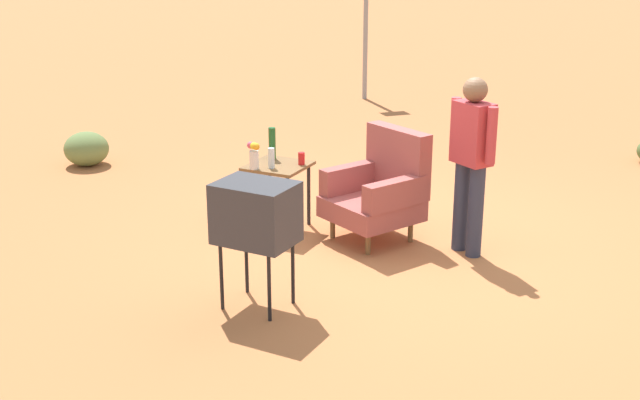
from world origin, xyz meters
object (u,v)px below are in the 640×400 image
at_px(side_table, 278,174).
at_px(road_sign, 366,18).
at_px(armchair, 380,189).
at_px(bottle_wine_green, 272,143).
at_px(soda_can_red, 301,159).
at_px(tv_on_stand, 256,214).
at_px(flower_vase, 254,154).
at_px(person_standing, 471,155).
at_px(bottle_short_clear, 271,158).

height_order(side_table, road_sign, road_sign).
bearing_deg(road_sign, armchair, -65.72).
relative_size(road_sign, bottle_wine_green, 7.63).
xyz_separation_m(road_sign, soda_can_red, (1.97, -6.24, -0.66)).
xyz_separation_m(side_table, road_sign, (-1.76, 6.34, 0.82)).
distance_m(road_sign, bottle_wine_green, 6.41).
xyz_separation_m(tv_on_stand, soda_can_red, (-0.50, 1.75, -0.06)).
relative_size(armchair, side_table, 1.60).
distance_m(soda_can_red, flower_vase, 0.49).
relative_size(armchair, person_standing, 0.65).
bearing_deg(bottle_wine_green, soda_can_red, -9.75).
relative_size(soda_can_red, bottle_wine_green, 0.38).
height_order(tv_on_stand, person_standing, person_standing).
distance_m(side_table, flower_vase, 0.37).
bearing_deg(person_standing, road_sign, 120.66).
distance_m(road_sign, flower_vase, 6.80).
bearing_deg(side_table, armchair, 10.50).
height_order(side_table, person_standing, person_standing).
xyz_separation_m(armchair, flower_vase, (-1.14, -0.43, 0.31)).
xyz_separation_m(person_standing, flower_vase, (-2.01, -0.43, -0.13)).
bearing_deg(flower_vase, person_standing, 11.96).
height_order(armchair, tv_on_stand, armchair).
bearing_deg(flower_vase, bottle_wine_green, 93.04).
xyz_separation_m(side_table, tv_on_stand, (0.71, -1.65, 0.22)).
relative_size(tv_on_stand, soda_can_red, 8.44).
height_order(bottle_short_clear, bottle_wine_green, bottle_wine_green).
bearing_deg(armchair, soda_can_red, -173.78).
bearing_deg(soda_can_red, armchair, 6.22).
height_order(armchair, bottle_wine_green, armchair).
height_order(person_standing, bottle_wine_green, person_standing).
relative_size(bottle_short_clear, flower_vase, 0.75).
xyz_separation_m(tv_on_stand, flower_vase, (-0.84, 1.41, 0.03)).
bearing_deg(bottle_short_clear, road_sign, 105.28).
height_order(side_table, bottle_wine_green, bottle_wine_green).
distance_m(bottle_short_clear, soda_can_red, 0.32).
bearing_deg(person_standing, side_table, -174.29).
bearing_deg(tv_on_stand, person_standing, 57.59).
bearing_deg(tv_on_stand, armchair, 80.83).
xyz_separation_m(tv_on_stand, bottle_wine_green, (-0.87, 1.81, 0.04)).
distance_m(armchair, tv_on_stand, 1.88).
xyz_separation_m(armchair, tv_on_stand, (-0.30, -1.84, 0.28)).
height_order(person_standing, flower_vase, person_standing).
relative_size(person_standing, road_sign, 0.67).
distance_m(armchair, side_table, 1.03).
relative_size(side_table, soda_can_red, 5.43).
height_order(tv_on_stand, bottle_short_clear, tv_on_stand).
bearing_deg(road_sign, soda_can_red, -72.44).
distance_m(armchair, bottle_short_clear, 1.09).
xyz_separation_m(armchair, side_table, (-1.01, -0.19, 0.06)).
xyz_separation_m(tv_on_stand, person_standing, (1.17, 1.84, 0.16)).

